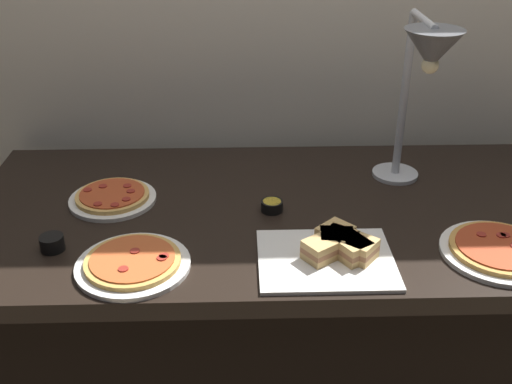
{
  "coord_description": "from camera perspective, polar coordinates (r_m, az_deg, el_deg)",
  "views": [
    {
      "loc": [
        -0.18,
        -1.5,
        1.61
      ],
      "look_at": [
        -0.14,
        0.0,
        0.81
      ],
      "focal_mm": 42.98,
      "sensor_mm": 36.0,
      "label": 1
    }
  ],
  "objects": [
    {
      "name": "sauce_cup_far",
      "position": [
        1.61,
        -18.45,
        -4.48
      ],
      "size": [
        0.06,
        0.06,
        0.04
      ],
      "color": "black",
      "rests_on": "buffet_table"
    },
    {
      "name": "back_wall",
      "position": [
        2.05,
        3.6,
        16.48
      ],
      "size": [
        4.4,
        0.04,
        2.4
      ],
      "primitive_type": "cube",
      "color": "beige",
      "rests_on": "ground_plane"
    },
    {
      "name": "pizza_plate_center",
      "position": [
        1.8,
        -13.2,
        -0.49
      ],
      "size": [
        0.25,
        0.25,
        0.03
      ],
      "color": "white",
      "rests_on": "buffet_table"
    },
    {
      "name": "buffet_table",
      "position": [
        1.94,
        4.15,
        -11.06
      ],
      "size": [
        1.9,
        0.84,
        0.76
      ],
      "color": "black",
      "rests_on": "ground_plane"
    },
    {
      "name": "sauce_cup_near",
      "position": [
        1.7,
        1.49,
        -1.25
      ],
      "size": [
        0.06,
        0.06,
        0.03
      ],
      "color": "black",
      "rests_on": "buffet_table"
    },
    {
      "name": "heat_lamp",
      "position": [
        1.67,
        15.48,
        11.22
      ],
      "size": [
        0.15,
        0.34,
        0.51
      ],
      "color": "#B7BABF",
      "rests_on": "buffet_table"
    },
    {
      "name": "sandwich_platter",
      "position": [
        1.51,
        7.4,
        -5.35
      ],
      "size": [
        0.33,
        0.27,
        0.06
      ],
      "color": "white",
      "rests_on": "buffet_table"
    },
    {
      "name": "pizza_plate_front",
      "position": [
        1.63,
        21.72,
        -5.05
      ],
      "size": [
        0.29,
        0.29,
        0.03
      ],
      "color": "white",
      "rests_on": "buffet_table"
    },
    {
      "name": "pizza_plate_raised_stand",
      "position": [
        1.5,
        -11.38,
        -6.5
      ],
      "size": [
        0.28,
        0.28,
        0.03
      ],
      "color": "white",
      "rests_on": "buffet_table"
    }
  ]
}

